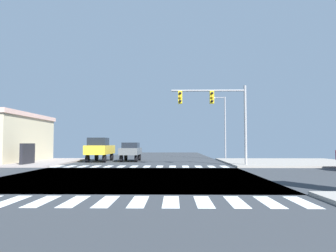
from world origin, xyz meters
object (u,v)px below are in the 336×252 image
Objects in this scene: sedan_crossing_2 at (131,150)px; pickup_leading_1 at (100,148)px; traffic_signal_mast at (216,107)px; street_lamp at (223,121)px.

sedan_crossing_2 is 3.06m from pickup_leading_1.
traffic_signal_mast is 10.81m from street_lamp.
pickup_leading_1 reaches higher than sedan_crossing_2.
sedan_crossing_2 is (-9.90, -3.88, -3.20)m from street_lamp.
traffic_signal_mast is at bearing 139.06° from sedan_crossing_2.
street_lamp is 1.65× the size of sedan_crossing_2.
pickup_leading_1 is at bearing -160.97° from street_lamp.
street_lamp is (2.17, 10.58, -0.41)m from traffic_signal_mast.
street_lamp is at bearing 78.43° from traffic_signal_mast.
street_lamp reaches higher than pickup_leading_1.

